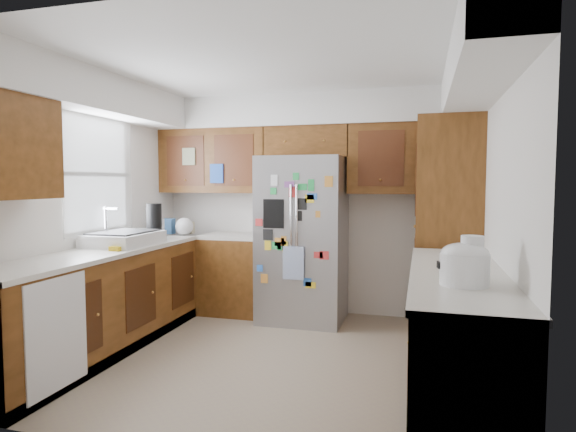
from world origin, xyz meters
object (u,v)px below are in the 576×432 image
object	(u,v)px
fridge	(303,239)
pantry	(447,227)
paper_towel	(472,260)
rice_cooker	(464,263)

from	to	relation	value
fridge	pantry	bearing A→B (deg)	-2.06
fridge	paper_towel	distance (m)	2.63
pantry	rice_cooker	size ratio (longest dim) A/B	7.33
fridge	paper_towel	size ratio (longest dim) A/B	6.18
fridge	paper_towel	xyz separation A→B (m)	(1.54, -2.13, 0.17)
pantry	rice_cooker	world-z (taller)	pantry
rice_cooker	paper_towel	bearing A→B (deg)	13.37
fridge	rice_cooker	world-z (taller)	fridge
pantry	fridge	size ratio (longest dim) A/B	1.19
pantry	fridge	bearing A→B (deg)	177.94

